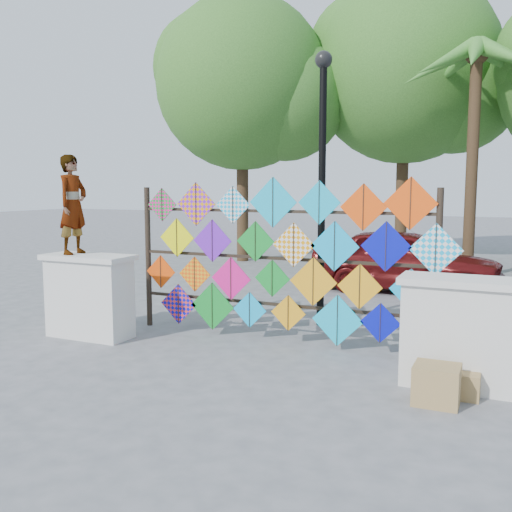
% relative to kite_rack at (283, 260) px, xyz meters
% --- Properties ---
extents(ground, '(80.00, 80.00, 0.00)m').
position_rel_kite_rack_xyz_m(ground, '(-0.12, -0.73, -1.23)').
color(ground, gray).
rests_on(ground, ground).
extents(parapet_left, '(1.40, 0.65, 1.28)m').
position_rel_kite_rack_xyz_m(parapet_left, '(-2.82, -0.93, -0.58)').
color(parapet_left, white).
rests_on(parapet_left, ground).
extents(parapet_right, '(1.40, 0.65, 1.28)m').
position_rel_kite_rack_xyz_m(parapet_right, '(2.58, -0.93, -0.58)').
color(parapet_right, white).
rests_on(parapet_right, ground).
extents(kite_rack, '(4.97, 0.24, 2.46)m').
position_rel_kite_rack_xyz_m(kite_rack, '(0.00, 0.00, 0.00)').
color(kite_rack, black).
rests_on(kite_rack, ground).
extents(tree_west, '(5.85, 5.20, 8.01)m').
position_rel_kite_rack_xyz_m(tree_west, '(-4.53, 8.30, 4.15)').
color(tree_west, '#47371E').
rests_on(tree_west, ground).
extents(tree_mid, '(6.30, 5.60, 8.61)m').
position_rel_kite_rack_xyz_m(tree_mid, '(-0.02, 10.30, 4.54)').
color(tree_mid, '#47371E').
rests_on(tree_mid, ground).
extents(palm_tree, '(3.62, 3.62, 5.83)m').
position_rel_kite_rack_xyz_m(palm_tree, '(2.08, 7.27, 3.72)').
color(palm_tree, '#47371E').
rests_on(palm_tree, ground).
extents(vendor_woman, '(0.38, 0.56, 1.51)m').
position_rel_kite_rack_xyz_m(vendor_woman, '(-3.08, -0.93, 0.80)').
color(vendor_woman, '#99999E').
rests_on(vendor_woman, parapet_left).
extents(sedan, '(4.16, 1.75, 1.40)m').
position_rel_kite_rack_xyz_m(sedan, '(0.92, 5.02, -0.53)').
color(sedan, '#590F10').
rests_on(sedan, ground).
extents(lamppost, '(0.28, 0.28, 4.46)m').
position_rel_kite_rack_xyz_m(lamppost, '(0.18, 1.27, 1.46)').
color(lamppost, black).
rests_on(lamppost, ground).
extents(cardboard_box_near, '(0.48, 0.42, 0.42)m').
position_rel_kite_rack_xyz_m(cardboard_box_near, '(2.40, -1.58, -1.02)').
color(cardboard_box_near, tan).
rests_on(cardboard_box_near, ground).
extents(cardboard_box_far, '(0.34, 0.31, 0.29)m').
position_rel_kite_rack_xyz_m(cardboard_box_far, '(2.65, -1.27, -1.09)').
color(cardboard_box_far, tan).
rests_on(cardboard_box_far, ground).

